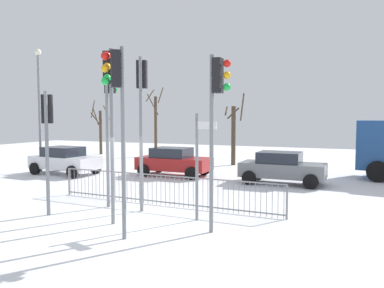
# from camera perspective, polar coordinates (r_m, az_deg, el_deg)

# --- Properties ---
(ground_plane) EXTENTS (60.00, 60.00, 0.00)m
(ground_plane) POSITION_cam_1_polar(r_m,az_deg,el_deg) (11.79, -9.73, -11.25)
(ground_plane) COLOR white
(traffic_light_mid_left) EXTENTS (0.42, 0.51, 3.88)m
(traffic_light_mid_left) POSITION_cam_1_polar(r_m,az_deg,el_deg) (13.07, -20.35, 2.68)
(traffic_light_mid_left) COLOR slate
(traffic_light_mid_left) RESTS_ON ground
(traffic_light_foreground_right) EXTENTS (0.34, 0.57, 4.88)m
(traffic_light_foreground_right) POSITION_cam_1_polar(r_m,az_deg,el_deg) (13.62, -11.92, 5.94)
(traffic_light_foreground_right) COLOR slate
(traffic_light_foreground_right) RESTS_ON ground
(traffic_light_mid_right) EXTENTS (0.38, 0.54, 5.00)m
(traffic_light_mid_right) POSITION_cam_1_polar(r_m,az_deg,el_deg) (11.20, -11.86, 6.78)
(traffic_light_mid_right) COLOR slate
(traffic_light_mid_right) RESTS_ON ground
(traffic_light_rear_left) EXTENTS (0.57, 0.32, 4.71)m
(traffic_light_rear_left) POSITION_cam_1_polar(r_m,az_deg,el_deg) (10.24, 3.63, 5.97)
(traffic_light_rear_left) COLOR slate
(traffic_light_rear_left) RESTS_ON ground
(traffic_light_rear_right) EXTENTS (0.37, 0.56, 5.01)m
(traffic_light_rear_right) POSITION_cam_1_polar(r_m,az_deg,el_deg) (12.87, -7.34, 6.50)
(traffic_light_rear_right) COLOR slate
(traffic_light_rear_right) RESTS_ON ground
(traffic_light_foreground_left) EXTENTS (0.48, 0.45, 4.81)m
(traffic_light_foreground_left) POSITION_cam_1_polar(r_m,az_deg,el_deg) (9.86, -10.89, 6.42)
(traffic_light_foreground_left) COLOR slate
(traffic_light_foreground_left) RESTS_ON ground
(direction_sign_post) EXTENTS (0.75, 0.30, 3.19)m
(direction_sign_post) POSITION_cam_1_polar(r_m,az_deg,el_deg) (11.53, 0.94, -2.50)
(direction_sign_post) COLOR slate
(direction_sign_post) RESTS_ON ground
(pedestrian_guard_railing) EXTENTS (8.63, 0.43, 1.07)m
(pedestrian_guard_railing) POSITION_cam_1_polar(r_m,az_deg,el_deg) (13.71, -4.23, -6.67)
(pedestrian_guard_railing) COLOR slate
(pedestrian_guard_railing) RESTS_ON ground
(car_white_far) EXTENTS (3.92, 2.18, 1.47)m
(car_white_far) POSITION_cam_1_polar(r_m,az_deg,el_deg) (22.04, -18.09, -2.23)
(car_white_far) COLOR silver
(car_white_far) RESTS_ON ground
(car_grey_near) EXTENTS (3.82, 1.95, 1.47)m
(car_grey_near) POSITION_cam_1_polar(r_m,az_deg,el_deg) (18.44, 12.98, -3.32)
(car_grey_near) COLOR slate
(car_grey_near) RESTS_ON ground
(car_red_mid) EXTENTS (3.80, 1.93, 1.47)m
(car_red_mid) POSITION_cam_1_polar(r_m,az_deg,el_deg) (20.42, -2.71, -2.51)
(car_red_mid) COLOR maroon
(car_red_mid) RESTS_ON ground
(street_lamp) EXTENTS (0.36, 0.36, 6.82)m
(street_lamp) POSITION_cam_1_polar(r_m,az_deg,el_deg) (23.41, -21.42, 6.38)
(street_lamp) COLOR slate
(street_lamp) RESTS_ON ground
(bare_tree_left) EXTENTS (1.27, 1.16, 5.35)m
(bare_tree_left) POSITION_cam_1_polar(r_m,az_deg,el_deg) (30.70, -5.34, 3.03)
(bare_tree_left) COLOR #473828
(bare_tree_left) RESTS_ON ground
(bare_tree_centre) EXTENTS (1.67, 1.65, 4.42)m
(bare_tree_centre) POSITION_cam_1_polar(r_m,az_deg,el_deg) (32.73, -13.23, 2.19)
(bare_tree_centre) COLOR #473828
(bare_tree_centre) RESTS_ON ground
(bare_tree_right) EXTENTS (1.40, 1.37, 4.54)m
(bare_tree_right) POSITION_cam_1_polar(r_m,az_deg,el_deg) (24.95, 6.11, 1.65)
(bare_tree_right) COLOR #473828
(bare_tree_right) RESTS_ON ground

